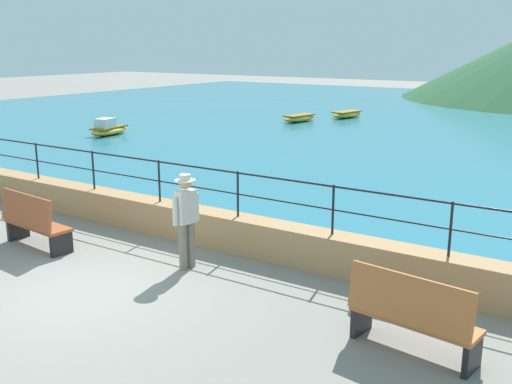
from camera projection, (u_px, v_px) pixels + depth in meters
The scene contains 11 objects.
ground_plane at pixel (75, 293), 9.68m from camera, with size 120.00×120.00×0.00m, color gray.
promenade_wall at pixel (198, 225), 12.19m from camera, with size 20.00×0.56×0.70m, color tan.
railing at pixel (197, 179), 11.95m from camera, with size 18.44×0.04×0.90m.
lake_water at pixel (473, 123), 30.60m from camera, with size 64.00×44.32×0.06m, color teal.
bench_main at pixel (33, 221), 11.73m from camera, with size 1.75×0.72×1.13m.
bench_far at pixel (412, 315), 7.66m from camera, with size 1.76×0.77×1.13m.
person_walking at pixel (186, 216), 10.56m from camera, with size 0.38×0.56×1.75m.
bollard at pixel (362, 287), 9.27m from camera, with size 0.24×0.24×0.53m, color gray.
boat_0 at pixel (299, 118), 30.90m from camera, with size 1.27×2.42×0.36m.
boat_3 at pixel (347, 114), 32.55m from camera, with size 1.32×2.43×0.36m.
boat_4 at pixel (108, 129), 26.28m from camera, with size 1.31×2.43×0.76m.
Camera 1 is at (7.43, -5.87, 3.96)m, focal length 41.41 mm.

